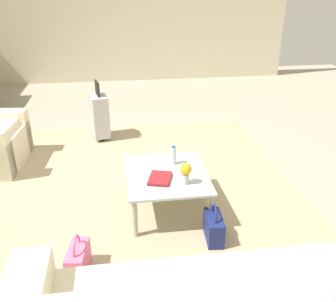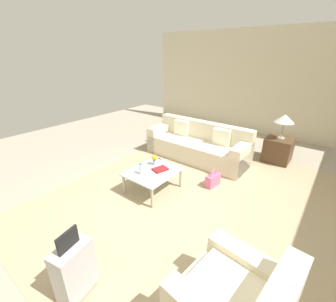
{
  "view_description": "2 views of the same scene",
  "coord_description": "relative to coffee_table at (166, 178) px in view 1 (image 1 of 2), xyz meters",
  "views": [
    {
      "loc": [
        -3.62,
        -0.05,
        2.15
      ],
      "look_at": [
        -0.6,
        -0.49,
        0.74
      ],
      "focal_mm": 40.0,
      "sensor_mm": 36.0,
      "label": 1
    },
    {
      "loc": [
        2.29,
        1.97,
        2.4
      ],
      "look_at": [
        -0.34,
        -0.1,
        0.94
      ],
      "focal_mm": 24.0,
      "sensor_mm": 36.0,
      "label": 2
    }
  ],
  "objects": [
    {
      "name": "ground_plane",
      "position": [
        0.4,
        0.5,
        -0.36
      ],
      "size": [
        12.0,
        12.0,
        0.0
      ],
      "primitive_type": "plane",
      "color": "#A89E89"
    },
    {
      "name": "wall_right",
      "position": [
        5.46,
        0.5,
        1.19
      ],
      "size": [
        0.12,
        8.0,
        3.1
      ],
      "primitive_type": "cube",
      "color": "beige",
      "rests_on": "ground"
    },
    {
      "name": "area_rug",
      "position": [
        -0.2,
        0.7,
        -0.35
      ],
      "size": [
        5.2,
        4.4,
        0.01
      ],
      "primitive_type": "cube",
      "color": "tan",
      "rests_on": "ground"
    },
    {
      "name": "coffee_table",
      "position": [
        0.0,
        0.0,
        0.0
      ],
      "size": [
        0.92,
        0.79,
        0.41
      ],
      "color": "silver",
      "rests_on": "ground"
    },
    {
      "name": "water_bottle",
      "position": [
        0.2,
        -0.1,
        0.14
      ],
      "size": [
        0.06,
        0.06,
        0.2
      ],
      "color": "silver",
      "rests_on": "coffee_table"
    },
    {
      "name": "coffee_table_book",
      "position": [
        -0.12,
        0.08,
        0.06
      ],
      "size": [
        0.31,
        0.27,
        0.03
      ],
      "primitive_type": "cube",
      "rotation": [
        0.0,
        0.0,
        -0.28
      ],
      "color": "maroon",
      "rests_on": "coffee_table"
    },
    {
      "name": "flower_vase",
      "position": [
        -0.22,
        -0.15,
        0.17
      ],
      "size": [
        0.11,
        0.11,
        0.21
      ],
      "color": "#B2B7BC",
      "rests_on": "coffee_table"
    },
    {
      "name": "suitcase_silver",
      "position": [
        2.0,
        0.7,
        0.0
      ],
      "size": [
        0.44,
        0.3,
        0.85
      ],
      "color": "#B7B7BC",
      "rests_on": "ground"
    },
    {
      "name": "handbag_pink",
      "position": [
        -0.83,
        0.82,
        -0.23
      ],
      "size": [
        0.34,
        0.18,
        0.36
      ],
      "color": "pink",
      "rests_on": "ground"
    },
    {
      "name": "handbag_navy",
      "position": [
        -0.56,
        -0.35,
        -0.23
      ],
      "size": [
        0.33,
        0.16,
        0.36
      ],
      "color": "navy",
      "rests_on": "ground"
    }
  ]
}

